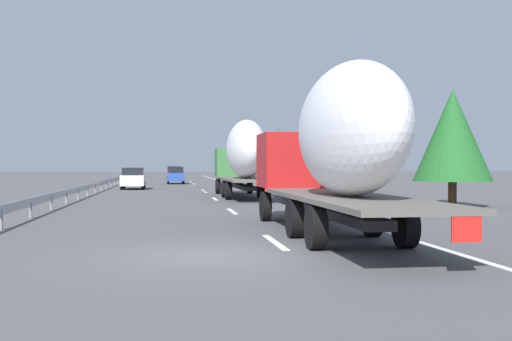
% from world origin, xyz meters
% --- Properties ---
extents(ground_plane, '(260.00, 260.00, 0.00)m').
position_xyz_m(ground_plane, '(40.00, 0.00, 0.00)').
color(ground_plane, '#4C4C4F').
extents(lane_stripe_0, '(3.20, 0.20, 0.01)m').
position_xyz_m(lane_stripe_0, '(2.00, -1.80, 0.00)').
color(lane_stripe_0, white).
rests_on(lane_stripe_0, ground_plane).
extents(lane_stripe_1, '(3.20, 0.20, 0.01)m').
position_xyz_m(lane_stripe_1, '(12.57, -1.80, 0.00)').
color(lane_stripe_1, white).
rests_on(lane_stripe_1, ground_plane).
extents(lane_stripe_2, '(3.20, 0.20, 0.01)m').
position_xyz_m(lane_stripe_2, '(22.20, -1.80, 0.00)').
color(lane_stripe_2, white).
rests_on(lane_stripe_2, ground_plane).
extents(lane_stripe_3, '(3.20, 0.20, 0.01)m').
position_xyz_m(lane_stripe_3, '(31.91, -1.80, 0.00)').
color(lane_stripe_3, white).
rests_on(lane_stripe_3, ground_plane).
extents(lane_stripe_4, '(3.20, 0.20, 0.01)m').
position_xyz_m(lane_stripe_4, '(34.10, -1.80, 0.00)').
color(lane_stripe_4, white).
rests_on(lane_stripe_4, ground_plane).
extents(lane_stripe_5, '(3.20, 0.20, 0.01)m').
position_xyz_m(lane_stripe_5, '(51.07, -1.80, 0.00)').
color(lane_stripe_5, white).
rests_on(lane_stripe_5, ground_plane).
extents(lane_stripe_6, '(3.20, 0.20, 0.01)m').
position_xyz_m(lane_stripe_6, '(59.98, -1.80, 0.00)').
color(lane_stripe_6, white).
rests_on(lane_stripe_6, ground_plane).
extents(edge_line_right, '(110.00, 0.20, 0.01)m').
position_xyz_m(edge_line_right, '(45.00, -5.50, 0.00)').
color(edge_line_right, white).
rests_on(edge_line_right, ground_plane).
extents(truck_lead, '(13.64, 2.55, 4.61)m').
position_xyz_m(truck_lead, '(23.26, -3.60, 2.58)').
color(truck_lead, '#387038').
rests_on(truck_lead, ground_plane).
extents(truck_trailing, '(13.91, 2.55, 4.55)m').
position_xyz_m(truck_trailing, '(2.73, -3.60, 2.53)').
color(truck_trailing, '#B21919').
rests_on(truck_trailing, ground_plane).
extents(car_yellow_coupe, '(4.33, 1.89, 1.79)m').
position_xyz_m(car_yellow_coupe, '(88.99, -0.28, 0.91)').
color(car_yellow_coupe, gold).
rests_on(car_yellow_coupe, ground_plane).
extents(car_blue_sedan, '(4.35, 1.79, 1.80)m').
position_xyz_m(car_blue_sedan, '(51.56, 0.10, 0.92)').
color(car_blue_sedan, '#28479E').
rests_on(car_blue_sedan, ground_plane).
extents(car_white_van, '(4.44, 1.87, 1.77)m').
position_xyz_m(car_white_van, '(37.40, 3.72, 0.91)').
color(car_white_van, white).
rests_on(car_white_van, ground_plane).
extents(car_red_compact, '(4.56, 1.87, 1.80)m').
position_xyz_m(car_red_compact, '(78.22, 0.15, 0.92)').
color(car_red_compact, red).
rests_on(car_red_compact, ground_plane).
extents(road_sign, '(0.10, 0.90, 2.96)m').
position_xyz_m(road_sign, '(38.90, -6.70, 2.06)').
color(road_sign, gray).
rests_on(road_sign, ground_plane).
extents(tree_0, '(3.46, 3.46, 7.15)m').
position_xyz_m(tree_0, '(86.43, -12.33, 4.42)').
color(tree_0, '#472D19').
rests_on(tree_0, ground_plane).
extents(tree_1, '(2.45, 2.45, 6.66)m').
position_xyz_m(tree_1, '(61.10, -12.78, 4.06)').
color(tree_1, '#472D19').
rests_on(tree_1, ground_plane).
extents(tree_2, '(3.83, 3.83, 6.01)m').
position_xyz_m(tree_2, '(78.05, -13.01, 3.84)').
color(tree_2, '#472D19').
rests_on(tree_2, ground_plane).
extents(tree_3, '(3.88, 3.88, 7.68)m').
position_xyz_m(tree_3, '(73.23, -9.93, 4.77)').
color(tree_3, '#472D19').
rests_on(tree_3, ground_plane).
extents(tree_4, '(3.64, 3.64, 5.54)m').
position_xyz_m(tree_4, '(13.62, -12.30, 3.38)').
color(tree_4, '#472D19').
rests_on(tree_4, ground_plane).
extents(tree_5, '(3.19, 3.19, 5.43)m').
position_xyz_m(tree_5, '(28.22, -11.81, 3.51)').
color(tree_5, '#472D19').
rests_on(tree_5, ground_plane).
extents(guardrail_median, '(94.00, 0.10, 0.76)m').
position_xyz_m(guardrail_median, '(43.00, 6.00, 0.58)').
color(guardrail_median, '#9EA0A5').
rests_on(guardrail_median, ground_plane).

